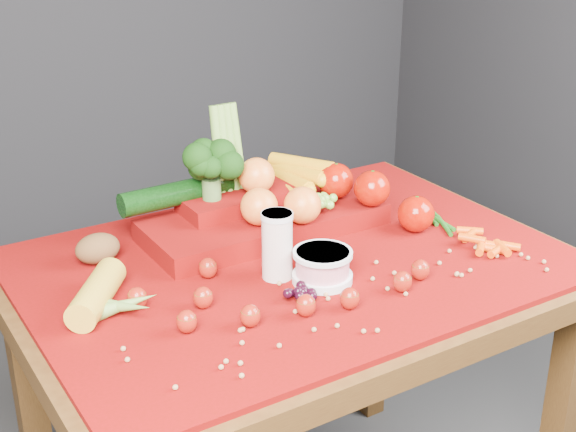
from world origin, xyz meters
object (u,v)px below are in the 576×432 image
table (293,306)px  milk_glass (277,243)px  produce_mound (272,203)px  yogurt_bowl (322,265)px

table → milk_glass: 0.20m
milk_glass → produce_mound: bearing=61.8°
table → produce_mound: bearing=75.0°
yogurt_bowl → produce_mound: size_ratio=0.19×
table → produce_mound: (0.04, 0.15, 0.17)m
milk_glass → produce_mound: (0.11, 0.20, -0.01)m
yogurt_bowl → produce_mound: 0.27m
table → milk_glass: (-0.07, -0.05, 0.18)m
milk_glass → yogurt_bowl: size_ratio=1.15×
table → yogurt_bowl: size_ratio=9.51×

